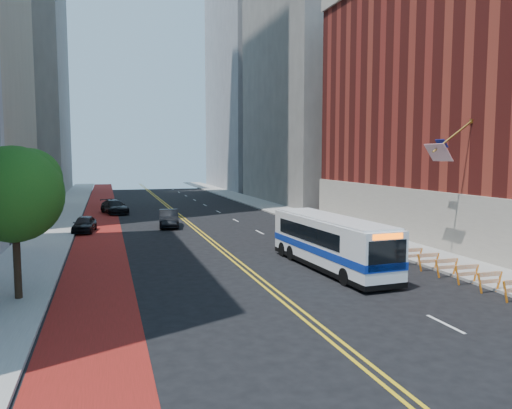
{
  "coord_description": "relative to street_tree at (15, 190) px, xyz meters",
  "views": [
    {
      "loc": [
        -7.47,
        -17.62,
        6.41
      ],
      "look_at": [
        0.26,
        8.0,
        3.78
      ],
      "focal_mm": 35.0,
      "sensor_mm": 36.0,
      "label": 1
    }
  ],
  "objects": [
    {
      "name": "ground",
      "position": [
        11.24,
        -6.04,
        -4.91
      ],
      "size": [
        160.0,
        160.0,
        0.0
      ],
      "primitive_type": "plane",
      "color": "black",
      "rests_on": "ground"
    },
    {
      "name": "construction_barriers",
      "position": [
        20.84,
        -2.62,
        -4.24
      ],
      "size": [
        1.42,
        10.91,
        1.0
      ],
      "color": "orange",
      "rests_on": "ground"
    },
    {
      "name": "sidewalk_left",
      "position": [
        -0.76,
        23.96,
        -4.84
      ],
      "size": [
        4.0,
        140.0,
        0.15
      ],
      "primitive_type": "cube",
      "color": "gray",
      "rests_on": "ground"
    },
    {
      "name": "car_c",
      "position": [
        4.6,
        33.48,
        -4.16
      ],
      "size": [
        3.39,
        5.56,
        1.51
      ],
      "primitive_type": "imported",
      "rotation": [
        0.0,
        0.0,
        0.26
      ],
      "color": "black",
      "rests_on": "ground"
    },
    {
      "name": "midrise_right_far",
      "position": [
        35.24,
        71.96,
        22.59
      ],
      "size": [
        20.0,
        28.0,
        55.0
      ],
      "primitive_type": "cube",
      "color": "gray",
      "rests_on": "ground"
    },
    {
      "name": "sidewalk_right",
      "position": [
        23.24,
        23.96,
        -4.84
      ],
      "size": [
        4.0,
        140.0,
        0.15
      ],
      "primitive_type": "cube",
      "color": "gray",
      "rests_on": "ground"
    },
    {
      "name": "center_line_inner",
      "position": [
        11.06,
        23.96,
        -4.91
      ],
      "size": [
        0.14,
        140.0,
        0.01
      ],
      "primitive_type": "cube",
      "color": "gold",
      "rests_on": "ground"
    },
    {
      "name": "car_b",
      "position": [
        9.11,
        21.28,
        -4.13
      ],
      "size": [
        2.14,
        4.91,
        1.57
      ],
      "primitive_type": "imported",
      "rotation": [
        0.0,
        0.0,
        -0.1
      ],
      "color": "black",
      "rests_on": "ground"
    },
    {
      "name": "bus_lane_paint",
      "position": [
        3.14,
        23.96,
        -4.91
      ],
      "size": [
        3.6,
        140.0,
        0.01
      ],
      "primitive_type": "cube",
      "color": "maroon",
      "rests_on": "ground"
    },
    {
      "name": "transit_bus",
      "position": [
        15.83,
        1.82,
        -3.36
      ],
      "size": [
        3.01,
        10.94,
        2.97
      ],
      "rotation": [
        0.0,
        0.0,
        0.06
      ],
      "color": "white",
      "rests_on": "ground"
    },
    {
      "name": "lane_dashes",
      "position": [
        16.04,
        31.96,
        -4.9
      ],
      "size": [
        0.14,
        98.2,
        0.01
      ],
      "color": "silver",
      "rests_on": "ground"
    },
    {
      "name": "car_a",
      "position": [
        1.94,
        20.18,
        -4.22
      ],
      "size": [
        2.16,
        4.26,
        1.39
      ],
      "primitive_type": "imported",
      "rotation": [
        0.0,
        0.0,
        -0.13
      ],
      "color": "black",
      "rests_on": "ground"
    },
    {
      "name": "street_tree",
      "position": [
        0.0,
        0.0,
        0.0
      ],
      "size": [
        4.2,
        4.2,
        6.7
      ],
      "color": "black",
      "rests_on": "sidewalk_left"
    },
    {
      "name": "center_line_outer",
      "position": [
        11.42,
        23.96,
        -4.91
      ],
      "size": [
        0.14,
        140.0,
        0.01
      ],
      "primitive_type": "cube",
      "color": "gold",
      "rests_on": "ground"
    },
    {
      "name": "midrise_right_near",
      "position": [
        34.24,
        41.96,
        15.09
      ],
      "size": [
        18.0,
        26.0,
        40.0
      ],
      "primitive_type": "cube",
      "color": "slate",
      "rests_on": "ground"
    }
  ]
}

